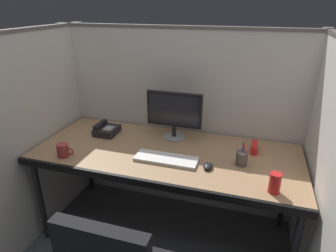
# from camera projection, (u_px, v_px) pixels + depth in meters

# --- Properties ---
(cubicle_partition_rear) EXTENTS (2.21, 0.06, 1.57)m
(cubicle_partition_rear) POSITION_uv_depth(u_px,v_px,m) (182.00, 123.00, 2.45)
(cubicle_partition_rear) COLOR beige
(cubicle_partition_rear) RESTS_ON ground
(cubicle_partition_left) EXTENTS (0.06, 1.41, 1.57)m
(cubicle_partition_left) POSITION_uv_depth(u_px,v_px,m) (41.00, 134.00, 2.25)
(cubicle_partition_left) COLOR beige
(cubicle_partition_left) RESTS_ON ground
(cubicle_partition_right) EXTENTS (0.06, 1.41, 1.57)m
(cubicle_partition_right) POSITION_uv_depth(u_px,v_px,m) (321.00, 175.00, 1.71)
(cubicle_partition_right) COLOR beige
(cubicle_partition_right) RESTS_ON ground
(desk) EXTENTS (1.90, 0.80, 0.74)m
(desk) POSITION_uv_depth(u_px,v_px,m) (165.00, 158.00, 2.09)
(desk) COLOR #997551
(desk) RESTS_ON ground
(monitor_center) EXTENTS (0.43, 0.17, 0.37)m
(monitor_center) POSITION_uv_depth(u_px,v_px,m) (174.00, 112.00, 2.21)
(monitor_center) COLOR gray
(monitor_center) RESTS_ON desk
(keyboard_main) EXTENTS (0.43, 0.15, 0.02)m
(keyboard_main) POSITION_uv_depth(u_px,v_px,m) (166.00, 159.00, 1.96)
(keyboard_main) COLOR silver
(keyboard_main) RESTS_ON desk
(computer_mouse) EXTENTS (0.06, 0.10, 0.04)m
(computer_mouse) POSITION_uv_depth(u_px,v_px,m) (208.00, 166.00, 1.87)
(computer_mouse) COLOR black
(computer_mouse) RESTS_ON desk
(red_stapler) EXTENTS (0.04, 0.15, 0.06)m
(red_stapler) POSITION_uv_depth(u_px,v_px,m) (254.00, 147.00, 2.08)
(red_stapler) COLOR red
(red_stapler) RESTS_ON desk
(pen_cup) EXTENTS (0.08, 0.08, 0.16)m
(pen_cup) POSITION_uv_depth(u_px,v_px,m) (242.00, 158.00, 1.90)
(pen_cup) COLOR #4C4742
(pen_cup) RESTS_ON desk
(soda_can) EXTENTS (0.07, 0.07, 0.12)m
(soda_can) POSITION_uv_depth(u_px,v_px,m) (275.00, 183.00, 1.62)
(soda_can) COLOR red
(soda_can) RESTS_ON desk
(desk_phone) EXTENTS (0.17, 0.19, 0.09)m
(desk_phone) POSITION_uv_depth(u_px,v_px,m) (106.00, 130.00, 2.35)
(desk_phone) COLOR black
(desk_phone) RESTS_ON desk
(coffee_mug) EXTENTS (0.13, 0.08, 0.09)m
(coffee_mug) POSITION_uv_depth(u_px,v_px,m) (63.00, 150.00, 2.00)
(coffee_mug) COLOR #993333
(coffee_mug) RESTS_ON desk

